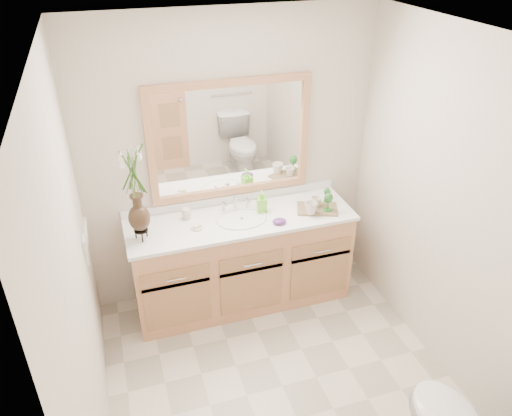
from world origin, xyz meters
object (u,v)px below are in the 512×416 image
object	(u,v)px
flower_vase	(134,176)
tumbler	(186,214)
soap_bottle	(262,202)
tray	(317,209)

from	to	relation	value
flower_vase	tumbler	distance (m)	0.64
flower_vase	soap_bottle	distance (m)	1.09
flower_vase	tray	world-z (taller)	flower_vase
tumbler	soap_bottle	xyz separation A→B (m)	(0.61, -0.07, 0.04)
tray	soap_bottle	bearing A→B (deg)	-174.73
flower_vase	tray	xyz separation A→B (m)	(1.43, -0.00, -0.52)
tumbler	soap_bottle	distance (m)	0.62
soap_bottle	tumbler	bearing A→B (deg)	-175.55
flower_vase	tumbler	xyz separation A→B (m)	(0.38, 0.19, -0.48)
tray	flower_vase	bearing A→B (deg)	-159.62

